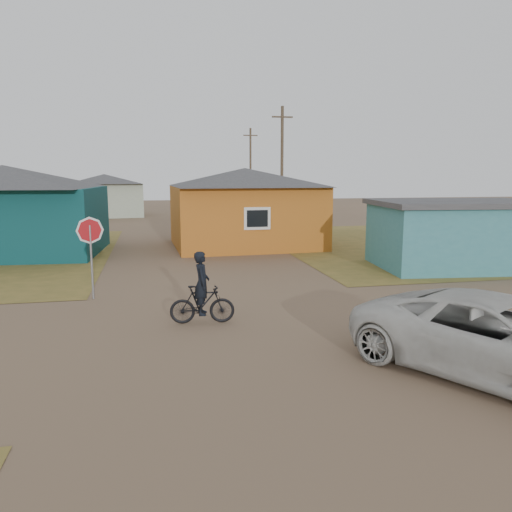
{
  "coord_description": "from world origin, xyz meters",
  "views": [
    {
      "loc": [
        -2.05,
        -10.71,
        3.61
      ],
      "look_at": [
        0.79,
        3.0,
        1.3
      ],
      "focal_mm": 35.0,
      "sensor_mm": 36.0,
      "label": 1
    }
  ],
  "objects": [
    {
      "name": "house_pale_west",
      "position": [
        -6.0,
        34.0,
        1.86
      ],
      "size": [
        7.04,
        6.15,
        3.6
      ],
      "color": "#A7B39A",
      "rests_on": "ground"
    },
    {
      "name": "house_yellow",
      "position": [
        2.5,
        14.0,
        2.0
      ],
      "size": [
        7.72,
        6.76,
        3.9
      ],
      "color": "#BA651C",
      "rests_on": "ground"
    },
    {
      "name": "utility_pole_far",
      "position": [
        7.5,
        38.0,
        4.14
      ],
      "size": [
        1.4,
        0.2,
        8.0
      ],
      "color": "brown",
      "rests_on": "ground"
    },
    {
      "name": "house_teal",
      "position": [
        -8.5,
        13.5,
        2.05
      ],
      "size": [
        8.93,
        7.08,
        4.0
      ],
      "color": "#0A363A",
      "rests_on": "ground"
    },
    {
      "name": "vehicle",
      "position": [
        3.91,
        -3.31,
        0.73
      ],
      "size": [
        4.76,
        5.76,
        1.46
      ],
      "primitive_type": "imported",
      "rotation": [
        0.0,
        0.0,
        0.53
      ],
      "color": "silver",
      "rests_on": "ground"
    },
    {
      "name": "utility_pole_near",
      "position": [
        6.5,
        22.0,
        4.14
      ],
      "size": [
        1.4,
        0.2,
        8.0
      ],
      "color": "brown",
      "rests_on": "ground"
    },
    {
      "name": "ground",
      "position": [
        0.0,
        0.0,
        0.0
      ],
      "size": [
        120.0,
        120.0,
        0.0
      ],
      "primitive_type": "plane",
      "color": "brown"
    },
    {
      "name": "house_pale_north",
      "position": [
        -14.0,
        46.0,
        1.75
      ],
      "size": [
        6.28,
        5.81,
        3.4
      ],
      "color": "#A7B39A",
      "rests_on": "ground"
    },
    {
      "name": "stop_sign",
      "position": [
        -3.83,
        4.16,
        1.77
      ],
      "size": [
        0.79,
        0.06,
        2.41
      ],
      "color": "gray",
      "rests_on": "ground"
    },
    {
      "name": "grass_ne",
      "position": [
        14.0,
        13.0,
        0.01
      ],
      "size": [
        20.0,
        18.0,
        0.0
      ],
      "primitive_type": "cube",
      "color": "olive",
      "rests_on": "ground"
    },
    {
      "name": "cyclist",
      "position": [
        -0.94,
        1.1,
        0.65
      ],
      "size": [
        1.61,
        0.6,
        1.78
      ],
      "color": "black",
      "rests_on": "ground"
    },
    {
      "name": "shed_turquoise",
      "position": [
        9.5,
        6.5,
        1.31
      ],
      "size": [
        6.71,
        4.93,
        2.6
      ],
      "color": "teal",
      "rests_on": "ground"
    },
    {
      "name": "house_beige_east",
      "position": [
        10.0,
        40.0,
        1.86
      ],
      "size": [
        6.95,
        6.05,
        3.6
      ],
      "color": "tan",
      "rests_on": "ground"
    }
  ]
}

